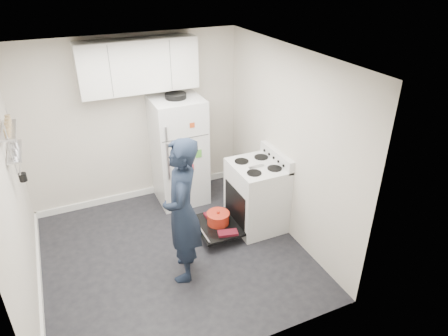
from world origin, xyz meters
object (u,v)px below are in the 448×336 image
refrigerator (179,151)px  person (182,212)px  open_oven_door (217,222)px  electric_range (256,196)px

refrigerator → person: (-0.50, -1.62, 0.05)m
open_oven_door → refrigerator: bearing=98.0°
electric_range → person: person is taller
electric_range → person: (-1.23, -0.52, 0.41)m
electric_range → open_oven_door: (-0.57, 0.01, -0.27)m
electric_range → refrigerator: refrigerator is taller
open_oven_door → person: person is taller
person → refrigerator: bearing=-176.0°
person → electric_range: bearing=134.2°
electric_range → person: 1.39m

